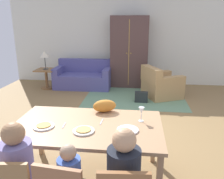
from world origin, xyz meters
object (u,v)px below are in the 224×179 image
Objects in this scene: dining_table at (87,130)px; armchair at (160,85)px; cat at (105,106)px; table_lamp at (45,55)px; plate_near_child at (84,131)px; plate_near_woman at (128,130)px; handbag at (141,97)px; side_table at (46,76)px; plate_near_man at (44,126)px; person_man at (21,178)px; armoire at (129,52)px; couch at (84,77)px; wine_glass at (141,111)px.

armchair is (1.19, 3.48, -0.38)m from dining_table.
table_lamp reaches higher than cat.
plate_near_child is at bearing -108.01° from armchair.
armchair is 2.10× the size of table_lamp.
plate_near_woman is 0.22× the size of armchair.
side_table is at bearing 162.25° from handbag.
plate_near_man is 0.65m from person_man.
side_table is 0.63m from table_lamp.
dining_table reaches higher than side_table.
armoire is (0.16, 4.04, 0.20)m from cat.
handbag is at bearing 86.43° from plate_near_woman.
person_man is (-0.50, -0.72, -0.18)m from dining_table.
cat is at bearing -72.11° from couch.
cat is at bearing 76.29° from plate_near_child.
plate_near_man is 4.36m from side_table.
person_man is 0.98× the size of armchair.
plate_near_child is 0.15× the size of couch.
wine_glass is at bearing -85.43° from armoire.
person_man reaches higher than armchair.
person_man reaches higher than dining_table.
dining_table is 4.45m from side_table.
armoire is 3.62× the size of side_table.
side_table is at bearing -166.78° from armoire.
cat reaches higher than plate_near_child.
armoire is (0.80, 4.59, 0.28)m from plate_near_man.
person_man is 3.47× the size of handbag.
plate_near_child is at bearing -102.22° from handbag.
armchair reaches higher than plate_near_man.
person_man is (-1.00, -0.62, -0.26)m from plate_near_woman.
side_table is (-2.43, -0.57, -0.67)m from armoire.
table_lamp is at bearing -166.78° from armoire.
plate_near_man is 1.34× the size of wine_glass.
armoire reaches higher than cat.
side_table is at bearing 109.32° from person_man.
plate_near_child is (0.50, -0.06, 0.00)m from plate_near_man.
person_man is at bearing -132.80° from plate_near_child.
dining_table is at bearing 90.00° from plate_near_child.
armchair is at bearing -48.29° from armoire.
dining_table is at bearing -102.93° from handbag.
plate_near_man is 0.46× the size of table_lamp.
couch is at bearing 96.46° from person_man.
plate_near_woman is at bearing -87.62° from armoire.
table_lamp reaches higher than dining_table.
armoire is at bearing 94.57° from wine_glass.
side_table is at bearing 103.97° from cat.
person_man is 0.67× the size of couch.
plate_near_woman is at bearing -100.97° from armchair.
armoire is (0.31, 4.65, 0.28)m from plate_near_child.
couch is at bearing 13.57° from side_table.
person_man is 3.93m from handbag.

